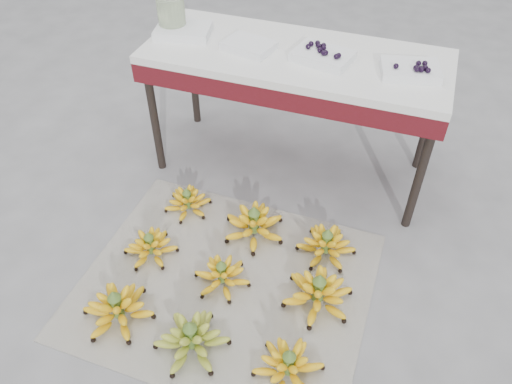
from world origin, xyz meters
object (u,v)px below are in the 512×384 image
(bunch_mid_center, at_px, (222,275))
(bunch_back_left, at_px, (188,202))
(bunch_front_right, at_px, (289,366))
(tray_far_left, at_px, (183,31))
(vendor_table, at_px, (295,68))
(tray_right, at_px, (323,55))
(bunch_mid_right, at_px, (318,293))
(newspaper_mat, at_px, (226,284))
(bunch_front_left, at_px, (118,309))
(glass_jar, at_px, (172,15))
(tray_left, at_px, (249,46))
(bunch_back_right, at_px, (326,245))
(bunch_mid_left, at_px, (151,247))
(bunch_back_center, at_px, (254,224))
(bunch_front_center, at_px, (192,339))
(tray_far_right, at_px, (411,70))

(bunch_mid_center, height_order, bunch_back_left, bunch_mid_center)
(bunch_front_right, relative_size, tray_far_left, 0.97)
(vendor_table, relative_size, tray_right, 4.94)
(bunch_mid_center, relative_size, bunch_mid_right, 0.65)
(newspaper_mat, xyz_separation_m, bunch_front_right, (0.38, -0.31, 0.06))
(bunch_front_left, distance_m, vendor_table, 1.37)
(newspaper_mat, distance_m, bunch_mid_center, 0.06)
(newspaper_mat, distance_m, tray_right, 1.13)
(tray_far_left, relative_size, glass_jar, 1.75)
(bunch_mid_right, xyz_separation_m, glass_jar, (-1.02, 0.85, 0.71))
(bunch_front_left, relative_size, tray_left, 1.25)
(bunch_back_right, xyz_separation_m, tray_right, (-0.21, 0.54, 0.66))
(bunch_mid_left, xyz_separation_m, bunch_back_center, (0.41, 0.28, 0.01))
(bunch_front_right, bearing_deg, glass_jar, 133.77)
(bunch_back_left, height_order, vendor_table, vendor_table)
(bunch_mid_center, relative_size, tray_left, 0.96)
(bunch_mid_left, distance_m, vendor_table, 1.09)
(tray_left, relative_size, glass_jar, 1.53)
(bunch_front_center, distance_m, bunch_back_left, 0.79)
(glass_jar, bearing_deg, newspaper_mat, -55.64)
(tray_left, bearing_deg, bunch_mid_right, -53.46)
(bunch_mid_center, distance_m, bunch_mid_right, 0.42)
(bunch_front_center, height_order, bunch_mid_right, bunch_mid_right)
(tray_far_left, xyz_separation_m, tray_right, (0.72, -0.02, 0.00))
(bunch_front_left, xyz_separation_m, bunch_front_center, (0.35, -0.03, 0.00))
(bunch_back_center, distance_m, tray_right, 0.85)
(bunch_mid_left, bearing_deg, glass_jar, 86.81)
(bunch_mid_left, bearing_deg, bunch_back_left, 66.16)
(bunch_mid_right, distance_m, vendor_table, 1.07)
(bunch_front_left, xyz_separation_m, tray_right, (0.52, 1.16, 0.65))
(bunch_mid_center, height_order, tray_far_left, tray_far_left)
(bunch_mid_center, xyz_separation_m, tray_far_right, (0.58, 0.86, 0.66))
(bunch_front_center, bearing_deg, tray_far_right, 60.15)
(tray_left, bearing_deg, vendor_table, 10.17)
(newspaper_mat, bearing_deg, bunch_back_right, 40.48)
(bunch_mid_center, xyz_separation_m, tray_right, (0.18, 0.85, 0.66))
(tray_far_left, relative_size, tray_left, 1.14)
(bunch_mid_center, height_order, bunch_mid_right, bunch_mid_right)
(bunch_front_left, distance_m, bunch_back_right, 0.96)
(bunch_mid_left, distance_m, bunch_back_right, 0.82)
(tray_left, height_order, tray_right, tray_right)
(tray_far_left, bearing_deg, bunch_front_left, -80.68)
(bunch_back_left, distance_m, vendor_table, 0.85)
(bunch_front_right, xyz_separation_m, bunch_mid_left, (-0.77, 0.36, -0.01))
(bunch_mid_left, relative_size, tray_far_right, 1.07)
(bunch_mid_center, bearing_deg, bunch_mid_left, 174.55)
(bunch_mid_center, bearing_deg, bunch_back_right, 40.39)
(bunch_mid_right, bearing_deg, vendor_table, 93.80)
(bunch_back_right, bearing_deg, tray_far_right, 61.30)
(tray_right, bearing_deg, bunch_front_right, -79.61)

